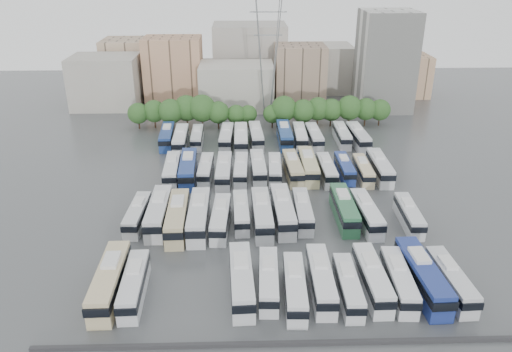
{
  "coord_description": "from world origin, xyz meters",
  "views": [
    {
      "loc": [
        -4.69,
        -75.34,
        39.5
      ],
      "look_at": [
        -2.26,
        6.03,
        3.0
      ],
      "focal_mm": 35.0,
      "sensor_mm": 36.0,
      "label": 1
    }
  ],
  "objects_px": {
    "bus_r0_s9": "(348,286)",
    "bus_r3_s6": "(256,136)",
    "bus_r0_s7": "(295,287)",
    "bus_r2_s10": "(327,170)",
    "bus_r1_s10": "(344,208)",
    "bus_r1_s0": "(138,214)",
    "bus_r2_s11": "(345,168)",
    "bus_r3_s1": "(181,139)",
    "bus_r1_s2": "(178,217)",
    "bus_r3_s13": "(358,137)",
    "bus_r2_s3": "(206,169)",
    "bus_r1_s5": "(241,212)",
    "bus_r0_s0": "(110,281)",
    "bus_r3_s12": "(342,135)",
    "electricity_pylon": "(268,45)",
    "bus_r0_s1": "(134,284)",
    "bus_r0_s6": "(269,280)",
    "bus_r0_s13": "(451,280)",
    "apartment_tower": "(385,61)",
    "bus_r2_s1": "(172,170)",
    "bus_r1_s3": "(199,215)",
    "bus_r2_s6": "(258,167)",
    "bus_r2_s12": "(363,170)",
    "bus_r2_s9": "(308,166)",
    "bus_r3_s4": "(227,137)",
    "bus_r0_s11": "(399,280)",
    "bus_r0_s10": "(372,278)",
    "bus_r0_s8": "(321,279)",
    "bus_r1_s7": "(283,210)",
    "bus_r2_s13": "(380,167)",
    "bus_r2_s7": "(275,169)",
    "bus_r1_s1": "(159,212)",
    "bus_r1_s11": "(366,213)",
    "bus_r0_s5": "(242,279)",
    "bus_r2_s5": "(241,169)",
    "bus_r1_s4": "(221,218)",
    "bus_r1_s13": "(409,215)",
    "bus_r3_s0": "(167,136)",
    "bus_r2_s2": "(188,168)",
    "bus_r2_s8": "(293,168)",
    "bus_r1_s6": "(262,214)",
    "bus_r3_s10": "(314,137)",
    "bus_r3_s5": "(241,138)"
  },
  "relations": [
    {
      "from": "bus_r0_s10",
      "to": "bus_r2_s11",
      "type": "xyz_separation_m",
      "value": [
        3.42,
        35.89,
        -0.2
      ]
    },
    {
      "from": "apartment_tower",
      "to": "bus_r1_s10",
      "type": "distance_m",
      "value": 67.64
    },
    {
      "from": "bus_r2_s7",
      "to": "bus_r2_s10",
      "type": "bearing_deg",
      "value": -1.75
    },
    {
      "from": "bus_r1_s10",
      "to": "bus_r1_s0",
      "type": "bearing_deg",
      "value": -178.96
    },
    {
      "from": "bus_r1_s6",
      "to": "bus_r0_s9",
      "type": "bearing_deg",
      "value": -63.36
    },
    {
      "from": "bus_r2_s12",
      "to": "electricity_pylon",
      "type": "bearing_deg",
      "value": 114.18
    },
    {
      "from": "bus_r3_s6",
      "to": "bus_r3_s13",
      "type": "height_order",
      "value": "bus_r3_s13"
    },
    {
      "from": "bus_r1_s3",
      "to": "bus_r2_s2",
      "type": "relative_size",
      "value": 1.0
    },
    {
      "from": "bus_r2_s7",
      "to": "bus_r2_s2",
      "type": "bearing_deg",
      "value": -177.31
    },
    {
      "from": "bus_r0_s9",
      "to": "bus_r3_s6",
      "type": "bearing_deg",
      "value": 101.03
    },
    {
      "from": "bus_r1_s2",
      "to": "bus_r3_s1",
      "type": "xyz_separation_m",
      "value": [
        -3.37,
        35.87,
        -0.13
      ]
    },
    {
      "from": "bus_r0_s13",
      "to": "bus_r2_s7",
      "type": "bearing_deg",
      "value": 116.64
    },
    {
      "from": "bus_r1_s3",
      "to": "bus_r2_s6",
      "type": "distance_m",
      "value": 21.8
    },
    {
      "from": "bus_r1_s3",
      "to": "bus_r1_s0",
      "type": "bearing_deg",
      "value": 171.89
    },
    {
      "from": "bus_r2_s3",
      "to": "bus_r1_s5",
      "type": "bearing_deg",
      "value": -67.36
    },
    {
      "from": "bus_r1_s13",
      "to": "bus_r0_s11",
      "type": "bearing_deg",
      "value": -108.89
    },
    {
      "from": "bus_r2_s3",
      "to": "bus_r0_s13",
      "type": "bearing_deg",
      "value": -46.24
    },
    {
      "from": "bus_r1_s0",
      "to": "bus_r2_s1",
      "type": "bearing_deg",
      "value": 81.4
    },
    {
      "from": "bus_r0_s0",
      "to": "bus_r3_s13",
      "type": "xyz_separation_m",
      "value": [
        42.73,
        52.57,
        -0.14
      ]
    },
    {
      "from": "bus_r1_s0",
      "to": "bus_r2_s9",
      "type": "bearing_deg",
      "value": 33.85
    },
    {
      "from": "bus_r0_s7",
      "to": "bus_r1_s11",
      "type": "bearing_deg",
      "value": 56.95
    },
    {
      "from": "apartment_tower",
      "to": "bus_r1_s1",
      "type": "bearing_deg",
      "value": -129.38
    },
    {
      "from": "bus_r2_s11",
      "to": "bus_r3_s1",
      "type": "distance_m",
      "value": 37.06
    },
    {
      "from": "bus_r0_s13",
      "to": "bus_r1_s5",
      "type": "distance_m",
      "value": 32.59
    },
    {
      "from": "bus_r1_s11",
      "to": "bus_r2_s11",
      "type": "relative_size",
      "value": 1.12
    },
    {
      "from": "bus_r2_s1",
      "to": "bus_r3_s10",
      "type": "relative_size",
      "value": 1.02
    },
    {
      "from": "bus_r0_s5",
      "to": "bus_r2_s5",
      "type": "bearing_deg",
      "value": 87.43
    },
    {
      "from": "bus_r1_s11",
      "to": "bus_r0_s13",
      "type": "bearing_deg",
      "value": -72.29
    },
    {
      "from": "bus_r0_s0",
      "to": "bus_r0_s8",
      "type": "distance_m",
      "value": 26.48
    },
    {
      "from": "bus_r1_s7",
      "to": "bus_r2_s13",
      "type": "distance_m",
      "value": 26.36
    },
    {
      "from": "bus_r1_s2",
      "to": "bus_r2_s7",
      "type": "relative_size",
      "value": 1.23
    },
    {
      "from": "bus_r0_s7",
      "to": "bus_r3_s13",
      "type": "relative_size",
      "value": 0.91
    },
    {
      "from": "bus_r0_s8",
      "to": "bus_r2_s6",
      "type": "bearing_deg",
      "value": 101.49
    },
    {
      "from": "bus_r0_s6",
      "to": "bus_r0_s13",
      "type": "distance_m",
      "value": 23.0
    },
    {
      "from": "bus_r0_s0",
      "to": "bus_r3_s12",
      "type": "bearing_deg",
      "value": 52.91
    },
    {
      "from": "bus_r0_s0",
      "to": "bus_r1_s1",
      "type": "distance_m",
      "value": 18.34
    },
    {
      "from": "bus_r2_s8",
      "to": "bus_r3_s4",
      "type": "distance_m",
      "value": 22.07
    },
    {
      "from": "bus_r1_s11",
      "to": "bus_r3_s0",
      "type": "height_order",
      "value": "bus_r3_s0"
    },
    {
      "from": "bus_r0_s5",
      "to": "bus_r1_s4",
      "type": "height_order",
      "value": "bus_r0_s5"
    },
    {
      "from": "bus_r0_s11",
      "to": "bus_r0_s10",
      "type": "bearing_deg",
      "value": 174.87
    },
    {
      "from": "bus_r3_s12",
      "to": "bus_r0_s11",
      "type": "bearing_deg",
      "value": -92.6
    },
    {
      "from": "bus_r1_s2",
      "to": "bus_r3_s13",
      "type": "bearing_deg",
      "value": 43.64
    },
    {
      "from": "bus_r3_s5",
      "to": "bus_r3_s12",
      "type": "distance_m",
      "value": 22.98
    },
    {
      "from": "bus_r2_s2",
      "to": "bus_r2_s11",
      "type": "relative_size",
      "value": 1.25
    },
    {
      "from": "bus_r0_s7",
      "to": "bus_r2_s10",
      "type": "relative_size",
      "value": 1.02
    },
    {
      "from": "bus_r0_s0",
      "to": "bus_r1_s13",
      "type": "height_order",
      "value": "bus_r0_s0"
    },
    {
      "from": "electricity_pylon",
      "to": "bus_r0_s1",
      "type": "height_order",
      "value": "electricity_pylon"
    },
    {
      "from": "bus_r2_s3",
      "to": "electricity_pylon",
      "type": "bearing_deg",
      "value": 71.48
    },
    {
      "from": "bus_r3_s13",
      "to": "bus_r3_s4",
      "type": "bearing_deg",
      "value": 176.2
    },
    {
      "from": "bus_r0_s10",
      "to": "bus_r2_s6",
      "type": "bearing_deg",
      "value": 109.4
    }
  ]
}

